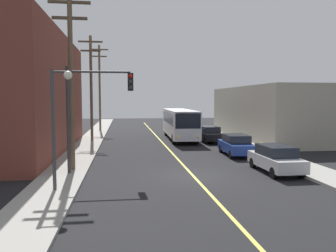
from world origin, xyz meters
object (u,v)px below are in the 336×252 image
utility_pole_near (71,73)px  parked_car_blue (236,145)px  street_lamp_left (58,112)px  traffic_signal_left_corner (96,99)px  fire_hydrant (261,147)px  parked_car_silver (276,158)px  utility_pole_mid (91,83)px  utility_pole_far (100,84)px  city_bus (179,122)px  parked_car_black (209,134)px

utility_pole_near → parked_car_blue: bearing=20.7°
street_lamp_left → traffic_signal_left_corner: bearing=68.4°
parked_car_blue → fire_hydrant: bearing=4.4°
parked_car_silver → street_lamp_left: size_ratio=0.80×
utility_pole_mid → utility_pole_far: size_ratio=0.92×
city_bus → parked_car_black: city_bus is taller
traffic_signal_left_corner → utility_pole_far: bearing=93.3°
city_bus → traffic_signal_left_corner: size_ratio=2.04×
utility_pole_near → utility_pole_far: (-0.08, 26.12, 0.56)m
street_lamp_left → parked_car_black: bearing=56.2°
traffic_signal_left_corner → street_lamp_left: size_ratio=1.09×
parked_car_silver → traffic_signal_left_corner: 11.00m
city_bus → street_lamp_left: size_ratio=2.22×
parked_car_black → fire_hydrant: 8.38m
parked_car_blue → street_lamp_left: size_ratio=0.81×
utility_pole_mid → utility_pole_near: bearing=-89.4°
fire_hydrant → traffic_signal_left_corner: bearing=-155.4°
parked_car_silver → utility_pole_mid: bearing=126.1°
utility_pole_far → street_lamp_left: 30.89m
utility_pole_near → fire_hydrant: size_ratio=12.33×
parked_car_black → utility_pole_near: utility_pole_near is taller
city_bus → parked_car_black: bearing=-50.6°
street_lamp_left → city_bus: bearing=66.2°
utility_pole_near → utility_pole_mid: 14.65m
utility_pole_far → utility_pole_mid: bearing=-90.4°
utility_pole_far → parked_car_blue: bearing=-61.7°
parked_car_blue → utility_pole_far: utility_pole_far is taller
city_bus → fire_hydrant: 12.21m
parked_car_black → utility_pole_far: bearing=131.1°
utility_pole_mid → fire_hydrant: utility_pole_mid is taller
traffic_signal_left_corner → parked_car_black: bearing=53.5°
traffic_signal_left_corner → parked_car_blue: bearing=28.3°
parked_car_black → street_lamp_left: (-11.59, -17.32, 2.90)m
parked_car_blue → parked_car_black: same height
fire_hydrant → parked_car_silver: bearing=-106.1°
parked_car_black → traffic_signal_left_corner: 17.43m
city_bus → parked_car_black: (2.56, -3.11, -0.98)m
city_bus → fire_hydrant: size_ratio=14.55×
utility_pole_near → traffic_signal_left_corner: (1.48, -1.07, -1.53)m
utility_pole_near → utility_pole_mid: (-0.17, 14.65, 0.10)m
parked_car_blue → utility_pole_near: utility_pole_near is taller
fire_hydrant → street_lamp_left: bearing=-146.0°
parked_car_silver → fire_hydrant: parked_car_silver is taller
utility_pole_mid → fire_hydrant: bearing=-36.0°
city_bus → traffic_signal_left_corner: (-7.61, -16.85, 2.49)m
parked_car_black → utility_pole_near: bearing=-132.6°
city_bus → utility_pole_mid: size_ratio=1.16×
parked_car_silver → utility_pole_near: bearing=171.0°
city_bus → fire_hydrant: bearing=-67.5°
utility_pole_far → traffic_signal_left_corner: utility_pole_far is taller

